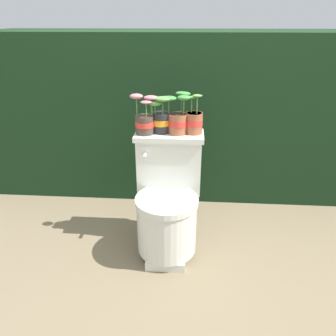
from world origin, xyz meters
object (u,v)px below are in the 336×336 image
Objects in this scene: potted_plant_midleft at (161,119)px; potted_plant_midright at (194,121)px; potted_plant_left at (145,120)px; potted_plant_middle at (177,118)px; toilet at (168,202)px.

potted_plant_midleft is 0.95× the size of potted_plant_midright.
potted_plant_left is 1.07× the size of potted_plant_midleft.
potted_plant_midleft is 0.91× the size of potted_plant_middle.
potted_plant_middle is at bearing 71.67° from toilet.
potted_plant_left is at bearing -160.99° from potted_plant_midleft.
potted_plant_middle is at bearing -6.95° from potted_plant_midleft.
potted_plant_middle reaches higher than potted_plant_midleft.
potted_plant_midleft is (-0.05, 0.15, 0.47)m from toilet.
potted_plant_left reaches higher than toilet.
potted_plant_middle is at bearing 6.05° from potted_plant_left.
potted_plant_midright reaches higher than toilet.
potted_plant_middle is at bearing -175.59° from potted_plant_midright.
potted_plant_left is 0.28m from potted_plant_midright.
potted_plant_left is at bearing 139.31° from toilet.
potted_plant_midright is (0.14, 0.15, 0.46)m from toilet.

